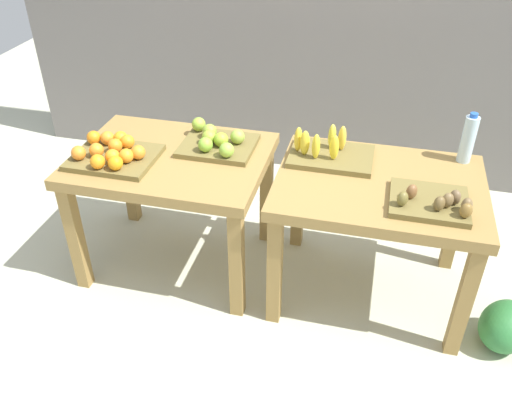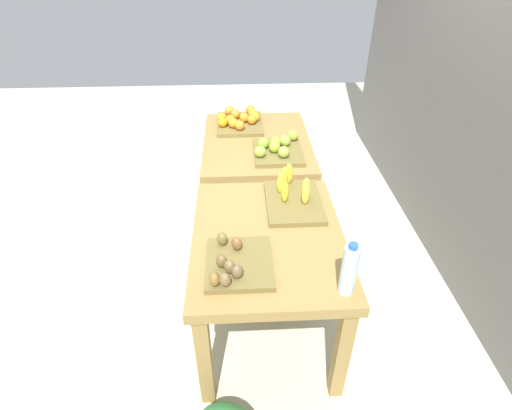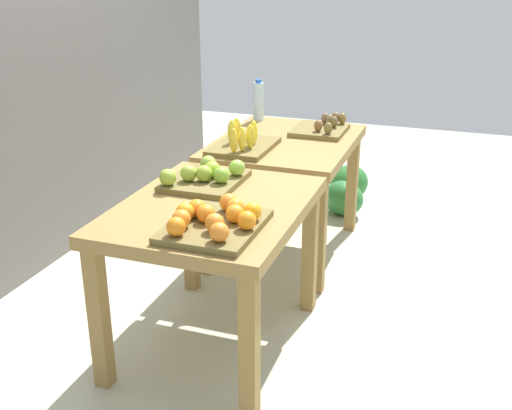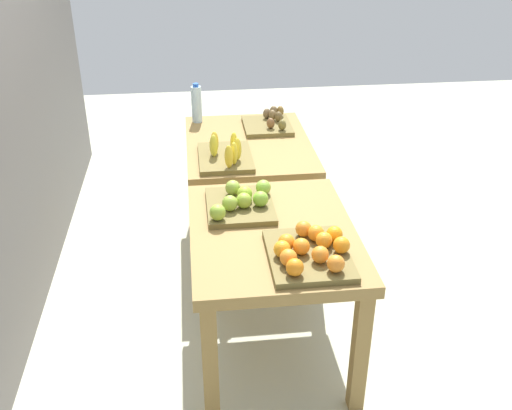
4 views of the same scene
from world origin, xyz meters
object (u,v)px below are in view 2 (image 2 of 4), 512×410
object	(u,v)px
banana_crate	(293,197)
kiwi_bin	(236,263)
orange_bin	(239,120)
display_table_right	(268,250)
apple_bin	(277,149)
water_bottle	(349,270)
display_table_left	(257,153)

from	to	relation	value
banana_crate	kiwi_bin	size ratio (longest dim) A/B	1.20
orange_bin	banana_crate	world-z (taller)	banana_crate
orange_bin	kiwi_bin	xyz separation A→B (m)	(1.63, -0.05, -0.01)
display_table_right	orange_bin	world-z (taller)	orange_bin
banana_crate	apple_bin	bearing A→B (deg)	-176.82
display_table_right	water_bottle	distance (m)	0.57
display_table_left	display_table_right	distance (m)	1.12
orange_bin	apple_bin	world-z (taller)	apple_bin
display_table_right	kiwi_bin	bearing A→B (deg)	-35.39
display_table_left	water_bottle	distance (m)	1.58
apple_bin	water_bottle	xyz separation A→B (m)	(1.31, 0.18, 0.09)
display_table_right	apple_bin	xyz separation A→B (m)	(-0.90, 0.13, 0.15)
display_table_left	orange_bin	distance (m)	0.34
display_table_left	orange_bin	bearing A→B (deg)	-155.19
orange_bin	kiwi_bin	size ratio (longest dim) A/B	1.20
orange_bin	banana_crate	xyz separation A→B (m)	(1.11, 0.29, -0.00)
orange_bin	water_bottle	distance (m)	1.86
display_table_right	water_bottle	size ratio (longest dim) A/B	3.78
apple_bin	kiwi_bin	world-z (taller)	apple_bin
orange_bin	kiwi_bin	bearing A→B (deg)	-1.59
display_table_left	apple_bin	distance (m)	0.30
kiwi_bin	water_bottle	xyz separation A→B (m)	(0.17, 0.49, 0.10)
orange_bin	banana_crate	size ratio (longest dim) A/B	1.00
apple_bin	water_bottle	world-z (taller)	water_bottle
display_table_left	display_table_right	bearing A→B (deg)	0.00
display_table_left	orange_bin	size ratio (longest dim) A/B	2.36
display_table_right	apple_bin	bearing A→B (deg)	171.57
kiwi_bin	display_table_left	bearing A→B (deg)	172.82
apple_bin	water_bottle	distance (m)	1.33
display_table_right	kiwi_bin	world-z (taller)	kiwi_bin
display_table_right	display_table_left	bearing A→B (deg)	180.00
display_table_left	water_bottle	bearing A→B (deg)	11.68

